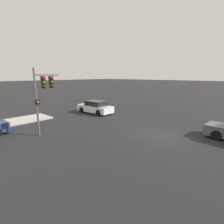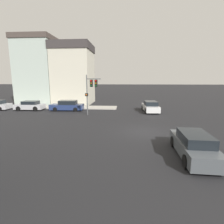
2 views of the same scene
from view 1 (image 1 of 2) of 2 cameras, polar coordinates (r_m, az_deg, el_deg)
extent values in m
plane|color=black|center=(14.43, 15.68, -7.13)|extent=(300.00, 300.00, 0.00)
cylinder|color=#515456|center=(14.28, -23.41, 2.75)|extent=(0.14, 0.14, 5.13)
cylinder|color=#515456|center=(14.43, -20.56, 11.31)|extent=(0.32, 1.84, 0.10)
cube|color=black|center=(14.34, -21.56, 9.04)|extent=(0.33, 0.33, 0.90)
sphere|color=red|center=(14.15, -21.39, 10.24)|extent=(0.20, 0.20, 0.20)
sphere|color=#99660F|center=(14.16, -21.30, 9.03)|extent=(0.20, 0.20, 0.20)
sphere|color=#0F511E|center=(14.17, -21.21, 7.82)|extent=(0.20, 0.20, 0.20)
cube|color=black|center=(14.55, -19.26, 9.23)|extent=(0.33, 0.33, 0.90)
sphere|color=red|center=(14.37, -19.05, 10.42)|extent=(0.20, 0.20, 0.20)
sphere|color=#99660F|center=(14.37, -18.97, 9.22)|extent=(0.20, 0.20, 0.20)
sphere|color=#0F511E|center=(14.39, -18.89, 8.03)|extent=(0.20, 0.20, 0.20)
cube|color=black|center=(14.10, -23.22, 3.03)|extent=(0.26, 0.37, 0.35)
sphere|color=orange|center=(13.97, -23.04, 2.97)|extent=(0.18, 0.18, 0.18)
cylinder|color=black|center=(14.76, 30.89, -6.52)|extent=(0.73, 0.25, 0.72)
cylinder|color=black|center=(16.28, 32.32, -5.07)|extent=(0.73, 0.25, 0.72)
cube|color=silver|center=(21.69, -5.60, 1.18)|extent=(4.75, 2.06, 0.76)
cube|color=black|center=(21.44, -5.28, 2.88)|extent=(2.50, 1.74, 0.58)
cylinder|color=black|center=(22.20, -9.82, 0.73)|extent=(0.72, 0.25, 0.71)
cylinder|color=black|center=(23.35, -6.56, 1.38)|extent=(0.72, 0.25, 0.71)
cylinder|color=black|center=(20.12, -4.45, -0.28)|extent=(0.72, 0.25, 0.71)
cylinder|color=black|center=(21.38, -1.19, 0.48)|extent=(0.72, 0.25, 0.71)
camera|label=2|loc=(13.97, 83.41, 1.21)|focal=28.00mm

